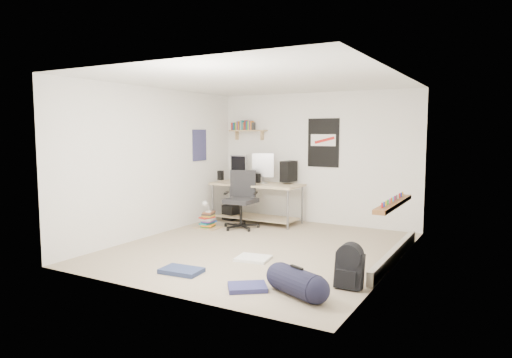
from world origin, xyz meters
The scene contains 26 objects.
floor centered at (0.00, 0.00, -0.01)m, with size 4.00×4.50×0.01m, color gray.
ceiling centered at (0.00, 0.00, 2.50)m, with size 4.00×4.50×0.01m, color white.
back_wall centered at (0.00, 2.25, 1.25)m, with size 4.00×0.01×2.50m, color silver.
left_wall centered at (-2.00, 0.00, 1.25)m, with size 0.01×4.50×2.50m, color silver.
right_wall centered at (2.00, 0.00, 1.25)m, with size 0.01×4.50×2.50m, color silver.
desk centered at (-1.00, 1.70, 0.36)m, with size 1.75×0.77×0.80m, color tan.
monitor_left centered at (-1.50, 1.85, 1.00)m, with size 0.37×0.09×0.41m, color #9B9B9F.
monitor_right centered at (-0.90, 1.77, 1.03)m, with size 0.42×0.10×0.46m, color #A7A7AC.
pc_tower centered at (-0.46, 2.00, 1.00)m, with size 0.18×0.38×0.40m, color black.
keyboard centered at (-1.26, 1.69, 0.81)m, with size 0.44×0.15×0.02m, color black.
speaker_left centered at (-1.75, 1.57, 0.89)m, with size 0.09×0.09×0.19m, color black.
speaker_right centered at (-0.89, 1.54, 0.89)m, with size 0.09×0.09×0.17m, color black.
office_chair centered at (-0.98, 1.08, 0.49)m, with size 0.69×0.69×1.06m, color black.
wall_shelf centered at (-1.45, 2.14, 1.78)m, with size 0.80×0.22×0.24m, color tan.
poster_back_wall centered at (0.15, 2.23, 1.55)m, with size 0.62×0.03×0.92m, color black.
poster_left_wall centered at (-1.99, 1.20, 1.50)m, with size 0.02×0.42×0.60m, color navy.
window centered at (1.95, 0.30, 1.45)m, with size 0.10×1.50×1.26m, color brown.
baseboard_heater centered at (1.96, 0.30, 0.09)m, with size 0.08×2.50×0.18m, color #B7B2A8.
backpack centered at (1.75, -1.05, 0.20)m, with size 0.30×0.24×0.40m, color black.
duffel_bag centered at (1.34, -1.58, 0.14)m, with size 0.30×0.30×0.59m, color black.
tshirt centered at (0.24, -0.60, 0.02)m, with size 0.45×0.38×0.04m, color silver.
jeans_a centered at (-0.25, -1.55, 0.03)m, with size 0.51×0.32×0.06m, color navy.
jeans_b centered at (0.77, -1.66, 0.03)m, with size 0.43×0.32×0.05m, color navy.
book_stack centered at (-1.52, 0.81, 0.15)m, with size 0.46×0.38×0.31m, color brown.
desk_lamp centered at (-1.50, 0.79, 0.38)m, with size 0.11×0.18×0.18m, color silver.
subwoofer centered at (-1.59, 1.70, 0.14)m, with size 0.27×0.27×0.31m, color black.
Camera 1 is at (3.29, -5.93, 1.76)m, focal length 32.00 mm.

